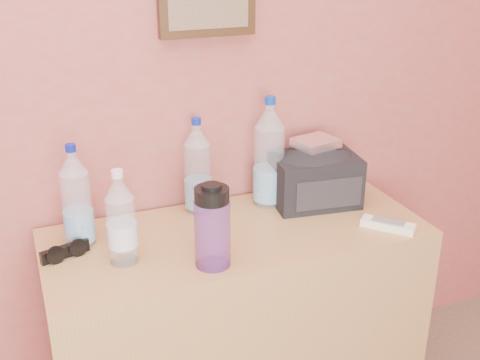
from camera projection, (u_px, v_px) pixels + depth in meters
name	position (u px, v px, depth m)	size (l,w,h in m)	color
dresser	(237.00, 328.00, 1.98)	(1.16, 0.48, 0.73)	#BC814D
pet_large_a	(77.00, 201.00, 1.71)	(0.08, 0.08, 0.31)	silver
pet_large_b	(198.00, 170.00, 1.92)	(0.08, 0.08, 0.31)	white
pet_large_c	(269.00, 158.00, 1.96)	(0.10, 0.10, 0.37)	silver
pet_small	(121.00, 222.00, 1.62)	(0.08, 0.08, 0.27)	#A9CEDC
nalgene_bottle	(212.00, 226.00, 1.61)	(0.10, 0.10, 0.24)	#6A338C
sunglasses	(65.00, 251.00, 1.68)	(0.14, 0.05, 0.04)	black
ac_remote	(388.00, 225.00, 1.85)	(0.16, 0.05, 0.02)	silver
toiletry_bag	(314.00, 176.00, 1.99)	(0.28, 0.20, 0.19)	black
foil_packet	(316.00, 143.00, 1.98)	(0.13, 0.11, 0.03)	silver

